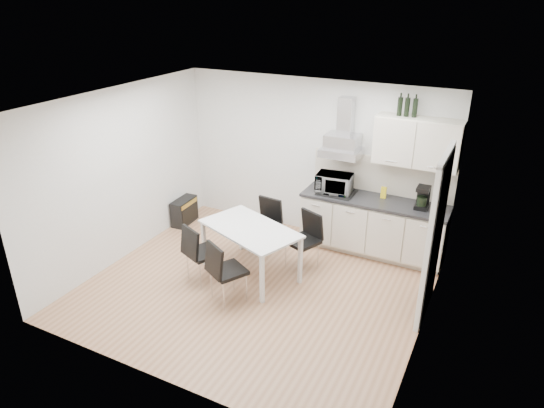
# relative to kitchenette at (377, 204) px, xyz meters

# --- Properties ---
(ground) EXTENTS (4.50, 4.50, 0.00)m
(ground) POSITION_rel_kitchenette_xyz_m (-1.18, -1.73, -0.83)
(ground) COLOR tan
(ground) RESTS_ON ground
(wall_back) EXTENTS (4.50, 0.10, 2.60)m
(wall_back) POSITION_rel_kitchenette_xyz_m (-1.18, 0.27, 0.47)
(wall_back) COLOR silver
(wall_back) RESTS_ON ground
(wall_front) EXTENTS (4.50, 0.10, 2.60)m
(wall_front) POSITION_rel_kitchenette_xyz_m (-1.18, -3.73, 0.47)
(wall_front) COLOR silver
(wall_front) RESTS_ON ground
(wall_left) EXTENTS (0.10, 4.00, 2.60)m
(wall_left) POSITION_rel_kitchenette_xyz_m (-3.43, -1.73, 0.47)
(wall_left) COLOR silver
(wall_left) RESTS_ON ground
(wall_right) EXTENTS (0.10, 4.00, 2.60)m
(wall_right) POSITION_rel_kitchenette_xyz_m (1.07, -1.73, 0.47)
(wall_right) COLOR silver
(wall_right) RESTS_ON ground
(ceiling) EXTENTS (4.50, 4.50, 0.00)m
(ceiling) POSITION_rel_kitchenette_xyz_m (-1.18, -1.73, 1.77)
(ceiling) COLOR white
(ceiling) RESTS_ON wall_back
(doorway) EXTENTS (0.08, 1.04, 2.10)m
(doorway) POSITION_rel_kitchenette_xyz_m (1.03, -1.18, 0.22)
(doorway) COLOR white
(doorway) RESTS_ON ground
(kitchenette) EXTENTS (2.22, 0.64, 2.52)m
(kitchenette) POSITION_rel_kitchenette_xyz_m (0.00, 0.00, 0.00)
(kitchenette) COLOR beige
(kitchenette) RESTS_ON ground
(dining_table) EXTENTS (1.61, 1.26, 0.75)m
(dining_table) POSITION_rel_kitchenette_xyz_m (-1.42, -1.44, -0.16)
(dining_table) COLOR white
(dining_table) RESTS_ON ground
(chair_far_left) EXTENTS (0.49, 0.54, 0.88)m
(chair_far_left) POSITION_rel_kitchenette_xyz_m (-1.54, -0.80, -0.39)
(chair_far_left) COLOR black
(chair_far_left) RESTS_ON ground
(chair_far_right) EXTENTS (0.60, 0.63, 0.88)m
(chair_far_right) POSITION_rel_kitchenette_xyz_m (-0.81, -0.97, -0.39)
(chair_far_right) COLOR black
(chair_far_right) RESTS_ON ground
(chair_near_left) EXTENTS (0.60, 0.63, 0.88)m
(chair_near_left) POSITION_rel_kitchenette_xyz_m (-1.93, -1.89, -0.39)
(chair_near_left) COLOR black
(chair_near_left) RESTS_ON ground
(chair_near_right) EXTENTS (0.63, 0.65, 0.88)m
(chair_near_right) POSITION_rel_kitchenette_xyz_m (-1.36, -2.15, -0.39)
(chair_near_right) COLOR black
(chair_near_right) RESTS_ON ground
(guitar_amp) EXTENTS (0.27, 0.56, 0.46)m
(guitar_amp) POSITION_rel_kitchenette_xyz_m (-3.30, -0.50, -0.60)
(guitar_amp) COLOR black
(guitar_amp) RESTS_ON ground
(floor_speaker) EXTENTS (0.19, 0.18, 0.26)m
(floor_speaker) POSITION_rel_kitchenette_xyz_m (-1.88, 0.17, -0.70)
(floor_speaker) COLOR black
(floor_speaker) RESTS_ON ground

